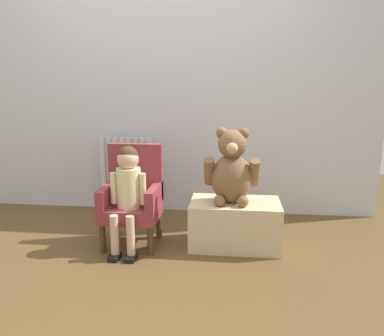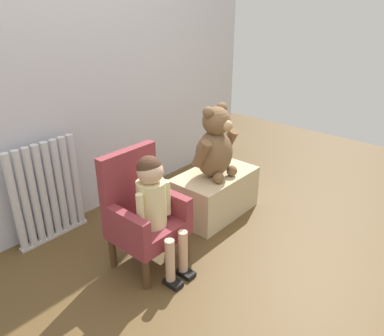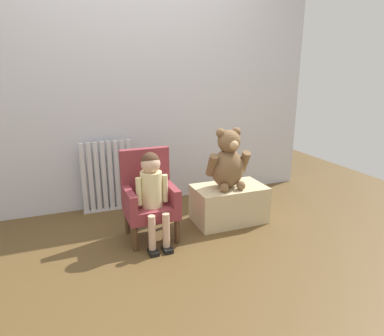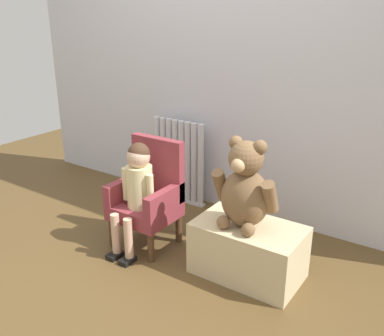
{
  "view_description": "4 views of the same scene",
  "coord_description": "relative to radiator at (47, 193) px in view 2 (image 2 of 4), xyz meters",
  "views": [
    {
      "loc": [
        0.64,
        -2.07,
        1.13
      ],
      "look_at": [
        0.34,
        0.5,
        0.57
      ],
      "focal_mm": 35.0,
      "sensor_mm": 36.0,
      "label": 1
    },
    {
      "loc": [
        -1.35,
        -1.01,
        1.53
      ],
      "look_at": [
        0.33,
        0.44,
        0.51
      ],
      "focal_mm": 35.0,
      "sensor_mm": 36.0,
      "label": 2
    },
    {
      "loc": [
        -0.71,
        -2.07,
        1.35
      ],
      "look_at": [
        0.29,
        0.49,
        0.54
      ],
      "focal_mm": 32.0,
      "sensor_mm": 36.0,
      "label": 3
    },
    {
      "loc": [
        1.63,
        -1.53,
        1.52
      ],
      "look_at": [
        0.25,
        0.5,
        0.61
      ],
      "focal_mm": 40.0,
      "sensor_mm": 36.0,
      "label": 4
    }
  ],
  "objects": [
    {
      "name": "child_armchair",
      "position": [
        0.24,
        -0.67,
        0.01
      ],
      "size": [
        0.4,
        0.36,
        0.73
      ],
      "color": "brown",
      "rests_on": "ground_plane"
    },
    {
      "name": "low_bench",
      "position": [
        0.98,
        -0.65,
        -0.18
      ],
      "size": [
        0.64,
        0.38,
        0.33
      ],
      "primitive_type": "cube",
      "color": "#CFBB8D",
      "rests_on": "ground_plane"
    },
    {
      "name": "child_figure",
      "position": [
        0.24,
        -0.78,
        0.14
      ],
      "size": [
        0.25,
        0.35,
        0.74
      ],
      "color": "beige",
      "rests_on": "ground_plane"
    },
    {
      "name": "ground_plane",
      "position": [
        0.33,
        -1.14,
        -0.34
      ],
      "size": [
        6.0,
        6.0,
        0.0
      ],
      "primitive_type": "plane",
      "color": "brown"
    },
    {
      "name": "back_wall",
      "position": [
        0.33,
        0.12,
        0.86
      ],
      "size": [
        3.8,
        0.05,
        2.4
      ],
      "primitive_type": "cube",
      "color": "silver",
      "rests_on": "ground_plane"
    },
    {
      "name": "large_teddy_bear",
      "position": [
        0.95,
        -0.66,
        0.22
      ],
      "size": [
        0.39,
        0.27,
        0.53
      ],
      "color": "brown",
      "rests_on": "low_bench"
    },
    {
      "name": "radiator",
      "position": [
        0.0,
        0.0,
        0.0
      ],
      "size": [
        0.5,
        0.05,
        0.69
      ],
      "color": "silver",
      "rests_on": "ground_plane"
    }
  ]
}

